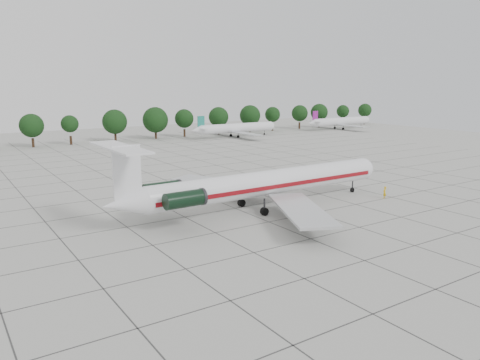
{
  "coord_description": "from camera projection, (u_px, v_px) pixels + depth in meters",
  "views": [
    {
      "loc": [
        -34.95,
        -54.07,
        17.55
      ],
      "look_at": [
        2.25,
        2.12,
        3.5
      ],
      "focal_mm": 35.0,
      "sensor_mm": 36.0,
      "label": 1
    }
  ],
  "objects": [
    {
      "name": "ground",
      "position": [
        235.0,
        208.0,
        66.6
      ],
      "size": [
        260.0,
        260.0,
        0.0
      ],
      "primitive_type": "plane",
      "color": "#A5A59E",
      "rests_on": "ground"
    },
    {
      "name": "apron_joints",
      "position": [
        187.0,
        189.0,
        78.84
      ],
      "size": [
        170.0,
        170.0,
        0.02
      ],
      "primitive_type": "cube",
      "color": "#383838",
      "rests_on": "ground"
    },
    {
      "name": "main_airliner",
      "position": [
        257.0,
        184.0,
        65.0
      ],
      "size": [
        45.0,
        35.38,
        10.55
      ],
      "rotation": [
        0.0,
        0.0,
        0.01
      ],
      "color": "silver",
      "rests_on": "ground"
    },
    {
      "name": "ground_crew",
      "position": [
        385.0,
        192.0,
        72.27
      ],
      "size": [
        0.78,
        0.63,
        1.87
      ],
      "primitive_type": "imported",
      "rotation": [
        0.0,
        0.0,
        3.44
      ],
      "color": "#E1B10D",
      "rests_on": "ground"
    },
    {
      "name": "bg_airliner_d",
      "position": [
        237.0,
        128.0,
        153.53
      ],
      "size": [
        28.24,
        27.2,
        7.4
      ],
      "color": "silver",
      "rests_on": "ground"
    },
    {
      "name": "bg_airliner_e",
      "position": [
        341.0,
        122.0,
        179.55
      ],
      "size": [
        28.24,
        27.2,
        7.4
      ],
      "color": "silver",
      "rests_on": "ground"
    },
    {
      "name": "tree_line",
      "position": [
        32.0,
        126.0,
        128.45
      ],
      "size": [
        249.86,
        8.44,
        10.22
      ],
      "color": "#332114",
      "rests_on": "ground"
    }
  ]
}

